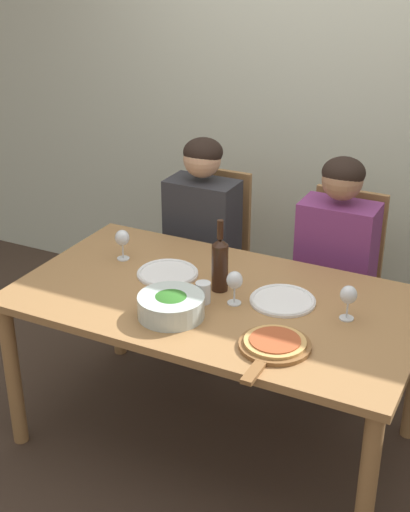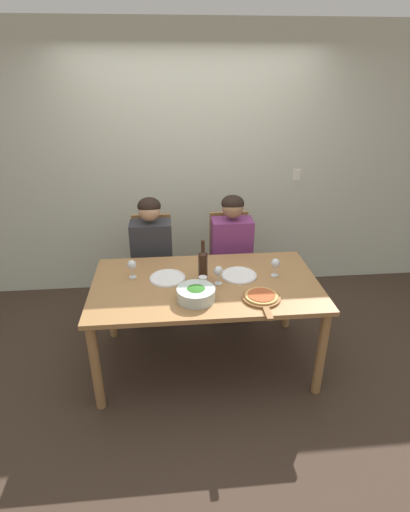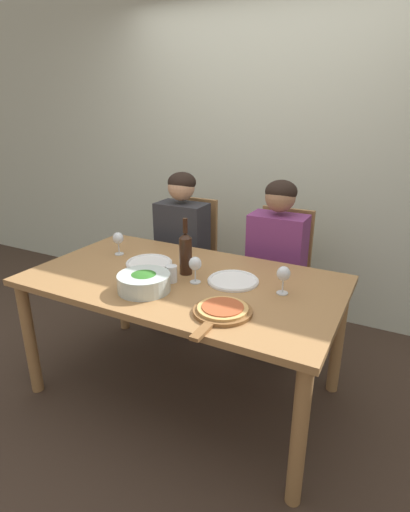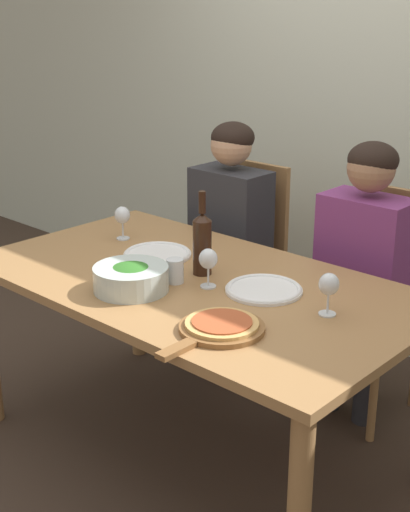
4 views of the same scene
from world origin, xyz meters
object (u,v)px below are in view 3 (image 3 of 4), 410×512
object	(u,v)px
chair_right	(279,275)
dinner_plate_left	(149,263)
pizza_on_board	(222,311)
water_tumbler	(171,274)
wine_glass_centre	(195,265)
person_man	(276,252)
chair_left	(189,258)
broccoli_bowl	(144,282)
wine_bottle	(186,252)
dinner_plate_right	(233,280)
wine_glass_right	(284,275)
person_woman	(181,237)
wine_glass_left	(118,239)

from	to	relation	value
chair_right	dinner_plate_left	bearing A→B (deg)	-129.68
pizza_on_board	water_tumbler	size ratio (longest dim) A/B	4.51
dinner_plate_left	wine_glass_centre	xyz separation A→B (m)	(0.39, -0.11, 0.10)
person_man	dinner_plate_left	xyz separation A→B (m)	(-0.61, -0.62, 0.03)
chair_left	broccoli_bowl	distance (m)	1.16
chair_left	dinner_plate_left	xyz separation A→B (m)	(0.14, -0.74, 0.24)
person_man	chair_left	bearing A→B (deg)	171.13
broccoli_bowl	wine_bottle	bearing A→B (deg)	75.64
dinner_plate_left	dinner_plate_right	world-z (taller)	same
chair_right	dinner_plate_right	world-z (taller)	chair_right
wine_glass_right	water_tumbler	xyz separation A→B (m)	(-0.59, -0.14, -0.06)
broccoli_bowl	water_tumbler	world-z (taller)	broccoli_bowl
wine_glass_centre	dinner_plate_right	bearing A→B (deg)	30.14
dinner_plate_left	wine_glass_right	world-z (taller)	wine_glass_right
pizza_on_board	wine_glass_centre	xyz separation A→B (m)	(-0.28, 0.26, 0.09)
person_woman	dinner_plate_left	world-z (taller)	person_woman
broccoli_bowl	dinner_plate_right	bearing A→B (deg)	40.89
person_man	pizza_on_board	xyz separation A→B (m)	(0.06, -0.99, 0.03)
wine_glass_centre	dinner_plate_left	bearing A→B (deg)	163.84
person_man	wine_glass_centre	xyz separation A→B (m)	(-0.22, -0.73, 0.12)
person_woman	wine_glass_left	bearing A→B (deg)	-103.22
dinner_plate_right	wine_glass_centre	size ratio (longest dim) A/B	1.89
chair_left	wine_glass_left	world-z (taller)	chair_left
dinner_plate_right	water_tumbler	world-z (taller)	water_tumbler
broccoli_bowl	dinner_plate_left	bearing A→B (deg)	121.67
chair_left	pizza_on_board	bearing A→B (deg)	-53.56
wine_bottle	wine_glass_left	size ratio (longest dim) A/B	2.20
wine_glass_right	person_woman	bearing A→B (deg)	147.19
person_man	wine_glass_left	world-z (taller)	person_man
chair_right	dinner_plate_left	world-z (taller)	chair_right
pizza_on_board	wine_glass_right	world-z (taller)	wine_glass_right
broccoli_bowl	dinner_plate_right	xyz separation A→B (m)	(0.37, 0.32, -0.04)
wine_glass_left	dinner_plate_right	bearing A→B (deg)	-4.07
broccoli_bowl	pizza_on_board	world-z (taller)	broccoli_bowl
person_man	broccoli_bowl	size ratio (longest dim) A/B	4.46
person_woman	person_man	xyz separation A→B (m)	(0.76, 0.00, 0.00)
chair_left	dinner_plate_right	xyz separation A→B (m)	(0.72, -0.75, 0.24)
chair_right	wine_glass_right	distance (m)	0.87
broccoli_bowl	wine_glass_right	bearing A→B (deg)	24.80
chair_left	wine_glass_left	distance (m)	0.78
wine_bottle	broccoli_bowl	world-z (taller)	wine_bottle
person_man	broccoli_bowl	distance (m)	1.04
dinner_plate_left	wine_glass_left	xyz separation A→B (m)	(-0.28, 0.05, 0.10)
wine_bottle	dinner_plate_right	size ratio (longest dim) A/B	1.17
dinner_plate_left	dinner_plate_right	bearing A→B (deg)	-0.83
pizza_on_board	wine_glass_centre	size ratio (longest dim) A/B	2.79
chair_left	wine_glass_centre	size ratio (longest dim) A/B	6.70
pizza_on_board	wine_glass_right	bearing A→B (deg)	62.01
chair_right	person_man	xyz separation A→B (m)	(0.00, -0.12, 0.21)
wine_bottle	dinner_plate_left	size ratio (longest dim) A/B	1.17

